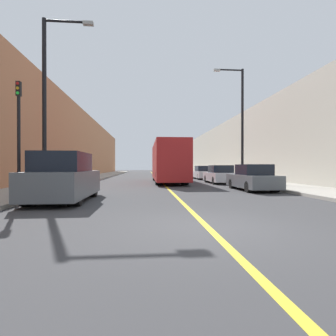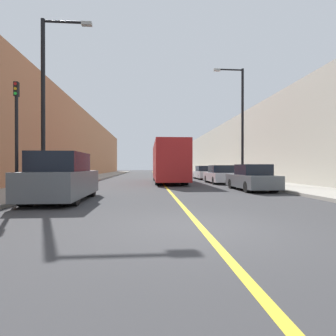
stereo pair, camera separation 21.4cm
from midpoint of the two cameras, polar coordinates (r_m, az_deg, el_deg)
ground_plane at (r=6.17m, az=7.77°, el=-12.82°), size 200.00×200.00×0.00m
sidewalk_left at (r=36.47m, az=-15.17°, el=-1.78°), size 3.59×72.00×0.15m
sidewalk_right at (r=37.03m, az=9.32°, el=-1.74°), size 3.59×72.00×0.15m
building_row_left at (r=37.43m, az=-20.93°, el=4.97°), size 4.00×72.00×8.90m
building_row_right at (r=38.20m, az=14.87°, el=3.93°), size 4.00×72.00×7.64m
road_center_line at (r=35.92m, az=-2.83°, el=-1.91°), size 0.16×72.00×0.01m
bus at (r=23.22m, az=-0.24°, el=1.36°), size 2.51×10.72×3.42m
parked_suv_left at (r=11.43m, az=-22.16°, el=-2.20°), size 2.01×4.71×1.96m
car_right_near at (r=16.18m, az=17.56°, el=-2.23°), size 1.78×4.33×1.53m
car_right_mid at (r=22.27m, az=10.95°, el=-1.55°), size 1.88×4.35×1.51m
car_right_far at (r=29.45m, az=7.41°, el=-1.11°), size 1.77×4.60×1.48m
street_lamp_left at (r=14.41m, az=-25.01°, el=14.24°), size 2.44×0.24×8.41m
street_lamp_right at (r=21.99m, az=15.19°, el=10.24°), size 2.44×0.24×9.04m
traffic_light at (r=11.50m, az=-30.19°, el=6.12°), size 0.16×0.18×4.47m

